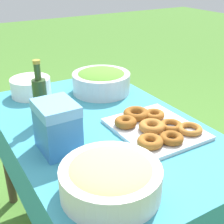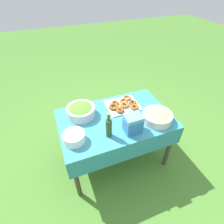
{
  "view_description": "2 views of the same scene",
  "coord_description": "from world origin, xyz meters",
  "px_view_note": "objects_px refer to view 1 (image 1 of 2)",
  "views": [
    {
      "loc": [
        -1.06,
        0.58,
        1.36
      ],
      "look_at": [
        -0.03,
        -0.03,
        0.78
      ],
      "focal_mm": 50.0,
      "sensor_mm": 36.0,
      "label": 1
    },
    {
      "loc": [
        0.56,
        1.32,
        2.01
      ],
      "look_at": [
        0.05,
        0.01,
        0.82
      ],
      "focal_mm": 28.0,
      "sensor_mm": 36.0,
      "label": 2
    }
  ],
  "objects_px": {
    "plate_stack": "(31,87)",
    "olive_oil_bottle": "(40,99)",
    "donut_platter": "(154,127)",
    "cooler_box": "(57,127)",
    "pasta_bowl": "(111,178)",
    "salad_bowl": "(101,80)"
  },
  "relations": [
    {
      "from": "plate_stack",
      "to": "olive_oil_bottle",
      "type": "xyz_separation_m",
      "value": [
        -0.33,
        0.06,
        0.07
      ]
    },
    {
      "from": "donut_platter",
      "to": "olive_oil_bottle",
      "type": "xyz_separation_m",
      "value": [
        0.32,
        0.38,
        0.09
      ]
    },
    {
      "from": "donut_platter",
      "to": "cooler_box",
      "type": "height_order",
      "value": "cooler_box"
    },
    {
      "from": "pasta_bowl",
      "to": "plate_stack",
      "type": "relative_size",
      "value": 1.5
    },
    {
      "from": "salad_bowl",
      "to": "donut_platter",
      "type": "distance_m",
      "value": 0.5
    },
    {
      "from": "plate_stack",
      "to": "olive_oil_bottle",
      "type": "bearing_deg",
      "value": 170.5
    },
    {
      "from": "olive_oil_bottle",
      "to": "salad_bowl",
      "type": "bearing_deg",
      "value": -65.59
    },
    {
      "from": "donut_platter",
      "to": "plate_stack",
      "type": "height_order",
      "value": "plate_stack"
    },
    {
      "from": "salad_bowl",
      "to": "pasta_bowl",
      "type": "distance_m",
      "value": 0.84
    },
    {
      "from": "pasta_bowl",
      "to": "plate_stack",
      "type": "xyz_separation_m",
      "value": [
        0.89,
        -0.04,
        -0.01
      ]
    },
    {
      "from": "pasta_bowl",
      "to": "cooler_box",
      "type": "height_order",
      "value": "cooler_box"
    },
    {
      "from": "pasta_bowl",
      "to": "olive_oil_bottle",
      "type": "bearing_deg",
      "value": 2.07
    },
    {
      "from": "donut_platter",
      "to": "plate_stack",
      "type": "xyz_separation_m",
      "value": [
        0.65,
        0.32,
        0.03
      ]
    },
    {
      "from": "salad_bowl",
      "to": "olive_oil_bottle",
      "type": "distance_m",
      "value": 0.44
    },
    {
      "from": "olive_oil_bottle",
      "to": "cooler_box",
      "type": "distance_m",
      "value": 0.25
    },
    {
      "from": "plate_stack",
      "to": "olive_oil_bottle",
      "type": "height_order",
      "value": "olive_oil_bottle"
    },
    {
      "from": "salad_bowl",
      "to": "pasta_bowl",
      "type": "relative_size",
      "value": 1.0
    },
    {
      "from": "salad_bowl",
      "to": "plate_stack",
      "type": "height_order",
      "value": "salad_bowl"
    },
    {
      "from": "cooler_box",
      "to": "olive_oil_bottle",
      "type": "bearing_deg",
      "value": -5.15
    },
    {
      "from": "plate_stack",
      "to": "cooler_box",
      "type": "xyz_separation_m",
      "value": [
        -0.58,
        0.08,
        0.05
      ]
    },
    {
      "from": "plate_stack",
      "to": "salad_bowl",
      "type": "bearing_deg",
      "value": -113.4
    },
    {
      "from": "plate_stack",
      "to": "olive_oil_bottle",
      "type": "distance_m",
      "value": 0.34
    }
  ]
}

